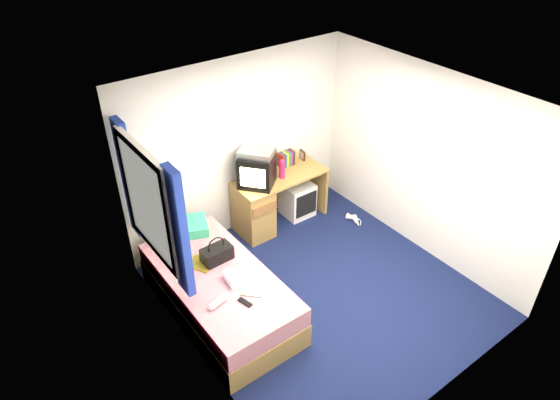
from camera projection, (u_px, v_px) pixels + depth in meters
ground at (321, 292)px, 5.92m from camera, size 3.40×3.40×0.00m
room_shell at (327, 189)px, 5.10m from camera, size 3.40×3.40×3.40m
bed at (220, 293)px, 5.53m from camera, size 1.01×2.00×0.54m
pillow at (183, 228)px, 5.96m from camera, size 0.67×0.55×0.13m
desk at (263, 203)px, 6.73m from camera, size 1.30×0.55×0.75m
storage_cube at (297, 199)px, 7.10m from camera, size 0.41×0.41×0.50m
crt_tv at (257, 170)px, 6.38m from camera, size 0.58×0.58×0.43m
vcr at (256, 152)px, 6.24m from camera, size 0.50×0.53×0.08m
book_row at (287, 158)px, 6.85m from camera, size 0.24×0.13×0.20m
picture_frame at (302, 155)px, 6.99m from camera, size 0.04×0.12×0.14m
pink_water_bottle at (282, 170)px, 6.56m from camera, size 0.09×0.09×0.24m
aerosol_can at (272, 172)px, 6.56m from camera, size 0.06×0.06×0.19m
handbag at (217, 253)px, 5.53m from camera, size 0.35×0.20×0.31m
towel at (239, 276)px, 5.30m from camera, size 0.29×0.25×0.09m
magazine at (201, 264)px, 5.52m from camera, size 0.31×0.34×0.01m
water_bottle at (217, 302)px, 5.00m from camera, size 0.21×0.11×0.07m
colour_swatch_fan at (251, 294)px, 5.13m from camera, size 0.20×0.20×0.01m
remote_control at (245, 302)px, 5.03m from camera, size 0.09×0.17×0.02m
window_assembly at (150, 203)px, 4.95m from camera, size 0.11×1.42×1.40m
white_heels at (355, 220)px, 7.04m from camera, size 0.20×0.32×0.09m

